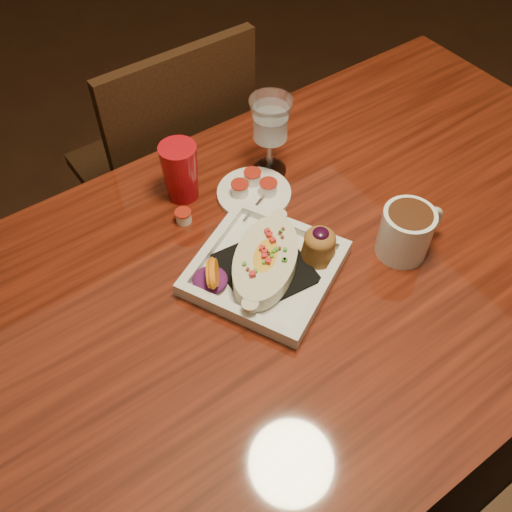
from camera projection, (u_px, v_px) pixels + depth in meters
floor at (298, 416)px, 1.68m from camera, size 7.00×7.00×0.00m
table at (315, 285)px, 1.18m from camera, size 1.50×0.90×0.75m
chair_far at (170, 169)px, 1.61m from camera, size 0.42×0.42×0.93m
plate at (271, 262)px, 1.05m from camera, size 0.33×0.33×0.08m
coffee_mug at (407, 230)px, 1.07m from camera, size 0.14×0.10×0.10m
goblet at (270, 124)px, 1.15m from camera, size 0.09×0.09×0.18m
saucer at (254, 191)px, 1.19m from camera, size 0.16×0.16×0.11m
creamer_loose at (183, 216)px, 1.15m from camera, size 0.03×0.03×0.03m
red_tumbler at (180, 172)px, 1.16m from camera, size 0.08×0.08×0.13m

